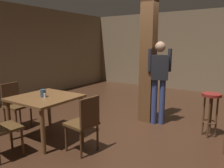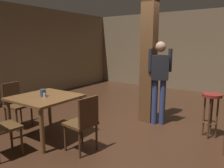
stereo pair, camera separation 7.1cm
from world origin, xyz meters
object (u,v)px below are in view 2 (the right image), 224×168
Objects in this scene: chair_east at (84,121)px; salt_shaker at (44,96)px; standing_person at (159,77)px; chair_west at (15,102)px; bar_stool_near at (211,105)px; napkin_cup at (43,93)px; dining_table at (45,102)px.

chair_east reaches higher than salt_shaker.
standing_person reaches higher than chair_east.
chair_west reaches higher than bar_stool_near.
napkin_cup is 2.99m from bar_stool_near.
napkin_cup is (0.93, -0.03, 0.32)m from chair_west.
chair_west reaches higher than napkin_cup.
chair_east is 6.81× the size of napkin_cup.
dining_table is 0.94m from chair_west.
napkin_cup is (-0.01, -0.03, 0.18)m from dining_table.
chair_east is at bearing -0.75° from napkin_cup.
dining_table is at bearing 177.20° from chair_east.
chair_west is 0.98m from napkin_cup.
dining_table is 7.87× the size of napkin_cup.
napkin_cup reaches higher than salt_shaker.
standing_person is at bearing 75.00° from chair_east.
napkin_cup is at bearing 179.25° from chair_east.
napkin_cup is at bearing -99.90° from dining_table.
salt_shaker is at bearing -4.81° from chair_west.
chair_east is 1.92m from standing_person.
chair_east reaches higher than napkin_cup.
dining_table is 2.96m from bar_stool_near.
standing_person reaches higher than napkin_cup.
napkin_cup reaches higher than dining_table.
chair_east is 1.00m from napkin_cup.
chair_east is 1.11× the size of bar_stool_near.
bar_stool_near is at bearing 34.60° from napkin_cup.
chair_east and chair_west have the same top height.
chair_east is 0.52× the size of standing_person.
napkin_cup is 2.29m from standing_person.
chair_west reaches higher than dining_table.
chair_west is at bearing 178.70° from chair_east.
napkin_cup is at bearing -1.87° from chair_west.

